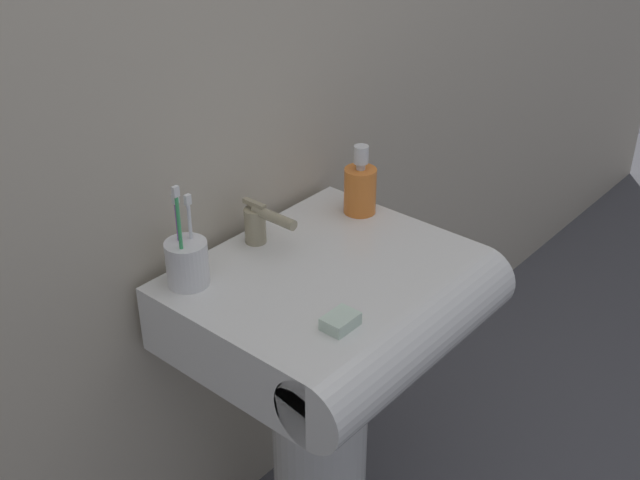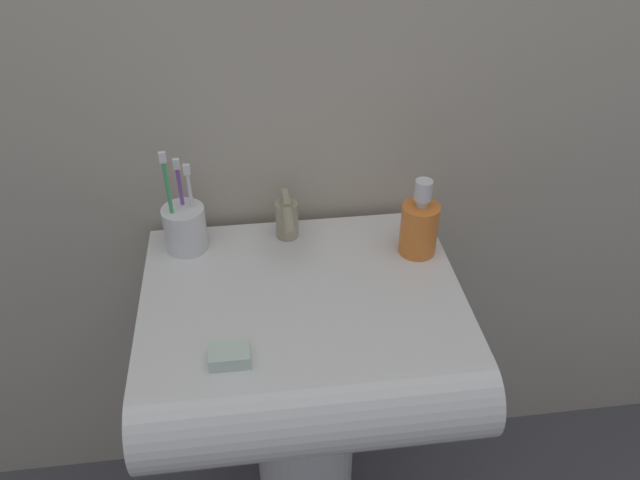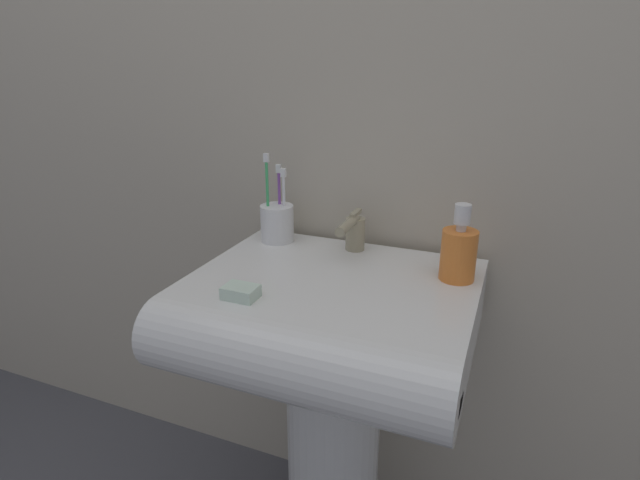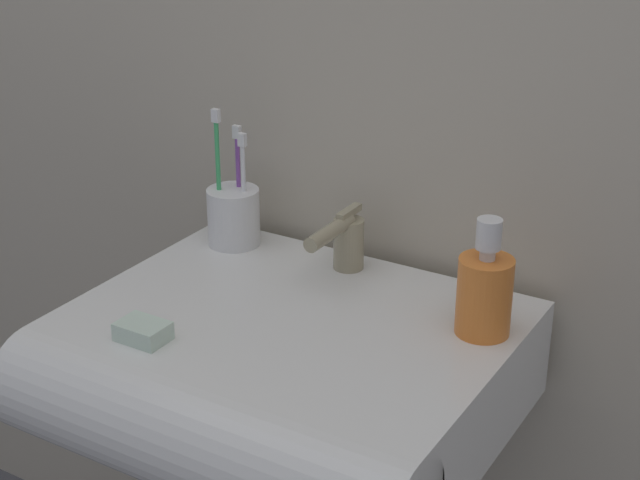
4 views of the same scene
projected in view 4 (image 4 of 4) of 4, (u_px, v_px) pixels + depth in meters
sink_basin at (274, 378)px, 1.29m from camera, size 0.57×0.50×0.14m
faucet at (344, 240)px, 1.41m from camera, size 0.04×0.14×0.09m
toothbrush_cup at (234, 215)px, 1.50m from camera, size 0.08×0.08×0.21m
soap_bottle at (485, 292)px, 1.24m from camera, size 0.07×0.07×0.16m
bar_soap at (143, 331)px, 1.24m from camera, size 0.06×0.05×0.02m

